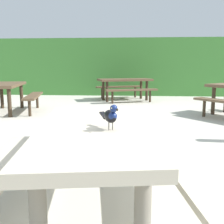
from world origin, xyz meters
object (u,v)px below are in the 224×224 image
object	(u,v)px
picnic_table_mid_left	(5,91)
picnic_table_mid_right	(125,84)
picnic_table_foreground	(91,149)
bird_grackle	(111,116)

from	to	relation	value
picnic_table_mid_left	picnic_table_mid_right	size ratio (longest dim) A/B	0.93
picnic_table_foreground	picnic_table_mid_right	distance (m)	7.34
picnic_table_mid_right	picnic_table_foreground	bearing A→B (deg)	-90.22
bird_grackle	picnic_table_foreground	bearing A→B (deg)	139.34
bird_grackle	picnic_table_mid_left	world-z (taller)	bird_grackle
picnic_table_mid_left	picnic_table_mid_right	distance (m)	4.02
bird_grackle	picnic_table_mid_right	world-z (taller)	bird_grackle
picnic_table_foreground	picnic_table_mid_left	distance (m)	5.48
bird_grackle	picnic_table_mid_left	bearing A→B (deg)	123.01
bird_grackle	picnic_table_mid_left	xyz separation A→B (m)	(-3.10, 4.77, -0.29)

